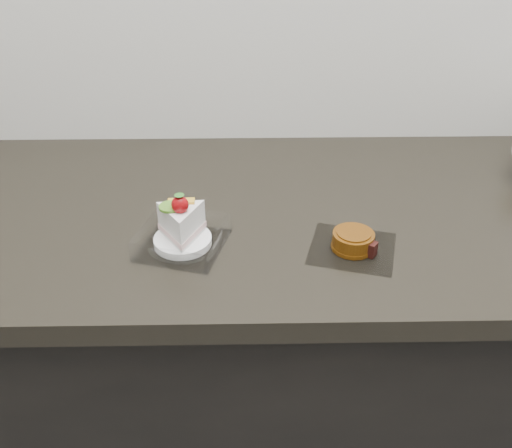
{
  "coord_description": "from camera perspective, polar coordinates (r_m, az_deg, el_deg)",
  "views": [
    {
      "loc": [
        -0.13,
        0.77,
        1.45
      ],
      "look_at": [
        -0.12,
        1.57,
        0.94
      ],
      "focal_mm": 40.0,
      "sensor_mm": 36.0,
      "label": 1
    }
  ],
  "objects": [
    {
      "name": "mooncake_wrap",
      "position": [
        0.96,
        9.73,
        -1.82
      ],
      "size": [
        0.17,
        0.16,
        0.03
      ],
      "rotation": [
        0.0,
        0.0,
        -0.1
      ],
      "color": "white",
      "rests_on": "counter"
    },
    {
      "name": "counter",
      "position": [
        1.36,
        4.9,
        -14.54
      ],
      "size": [
        2.04,
        0.64,
        0.9
      ],
      "color": "black",
      "rests_on": "ground"
    },
    {
      "name": "cake_tray",
      "position": [
        0.95,
        -7.41,
        -0.8
      ],
      "size": [
        0.16,
        0.16,
        0.1
      ],
      "rotation": [
        0.0,
        0.0,
        -0.28
      ],
      "color": "white",
      "rests_on": "counter"
    }
  ]
}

